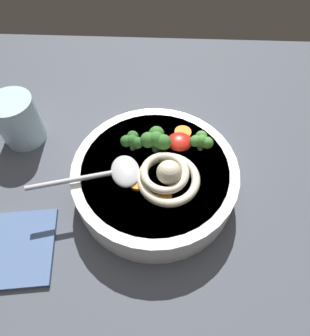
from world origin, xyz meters
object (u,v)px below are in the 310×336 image
soup_bowl (155,178)px  soup_spoon (116,172)px  noodle_pile (168,176)px  drinking_glass (18,120)px

soup_bowl → soup_spoon: bearing=15.0°
noodle_pile → soup_spoon: (7.85, -0.69, -0.53)cm
soup_spoon → drinking_glass: 23.38cm
soup_spoon → noodle_pile: bearing=160.0°
soup_bowl → noodle_pile: bearing=131.4°
noodle_pile → drinking_glass: size_ratio=1.13×
soup_bowl → noodle_pile: 5.22cm
soup_spoon → drinking_glass: size_ratio=1.88×
soup_bowl → soup_spoon: 7.12cm
soup_bowl → drinking_glass: 27.84cm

